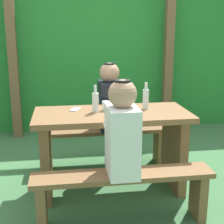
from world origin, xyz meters
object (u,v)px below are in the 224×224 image
(person_white_shirt, at_px, (122,132))
(cell_phone, at_px, (75,109))
(bench_far, at_px, (104,139))
(drinking_glass, at_px, (106,106))
(person_black_coat, at_px, (110,99))
(bottle_left, at_px, (95,102))
(bottle_right, at_px, (146,98))
(picnic_table, at_px, (112,138))
(bench_near, at_px, (123,187))

(person_white_shirt, height_order, cell_phone, person_white_shirt)
(bench_far, relative_size, cell_phone, 10.00)
(drinking_glass, height_order, cell_phone, drinking_glass)
(person_black_coat, relative_size, bottle_left, 2.93)
(bottle_right, bearing_deg, bench_far, 124.13)
(person_black_coat, bearing_deg, bottle_right, -60.64)
(person_white_shirt, relative_size, cell_phone, 5.14)
(picnic_table, distance_m, person_white_shirt, 0.61)
(bench_near, relative_size, cell_phone, 10.00)
(picnic_table, xyz_separation_m, bottle_left, (-0.15, 0.03, 0.34))
(bottle_right, bearing_deg, picnic_table, -166.30)
(picnic_table, relative_size, bottle_left, 5.71)
(bottle_left, bearing_deg, bench_near, -76.19)
(person_black_coat, xyz_separation_m, cell_phone, (-0.38, -0.43, 0.01))
(bench_far, distance_m, bottle_right, 0.81)
(picnic_table, bearing_deg, bottle_left, 169.21)
(drinking_glass, bearing_deg, bottle_right, 0.55)
(bench_far, relative_size, person_white_shirt, 1.95)
(picnic_table, distance_m, bottle_right, 0.49)
(bench_near, bearing_deg, bottle_left, 103.81)
(bench_far, bearing_deg, bottle_right, -55.87)
(bench_far, bearing_deg, person_white_shirt, -90.44)
(person_black_coat, bearing_deg, bench_near, -92.93)
(person_white_shirt, bearing_deg, bottle_right, 62.28)
(bench_far, bearing_deg, drinking_glass, -95.21)
(bench_far, xyz_separation_m, cell_phone, (-0.32, -0.43, 0.46))
(drinking_glass, relative_size, bottle_right, 0.34)
(bottle_right, distance_m, cell_phone, 0.66)
(bottle_left, bearing_deg, bench_far, 74.83)
(cell_phone, bearing_deg, drinking_glass, 11.91)
(bottle_right, bearing_deg, person_white_shirt, -117.72)
(bench_near, distance_m, bottle_right, 0.92)
(bench_near, relative_size, person_white_shirt, 1.95)
(person_white_shirt, bearing_deg, person_black_coat, 86.62)
(bench_near, height_order, bottle_right, bottle_right)
(person_white_shirt, relative_size, person_black_coat, 1.00)
(bench_near, distance_m, bench_far, 1.14)
(person_black_coat, xyz_separation_m, bottle_left, (-0.20, -0.54, 0.10))
(person_black_coat, relative_size, bottle_right, 2.86)
(person_black_coat, bearing_deg, bottle_left, -110.86)
(person_black_coat, bearing_deg, bench_far, 176.73)
(person_black_coat, relative_size, cell_phone, 5.14)
(picnic_table, distance_m, cell_phone, 0.43)
(bench_near, relative_size, bottle_right, 5.57)
(person_white_shirt, bearing_deg, cell_phone, 114.23)
(picnic_table, distance_m, bottle_left, 0.37)
(bottle_right, bearing_deg, person_black_coat, 119.36)
(bottle_right, height_order, cell_phone, bottle_right)
(person_black_coat, bearing_deg, picnic_table, -95.87)
(bench_near, xyz_separation_m, bottle_left, (-0.15, 0.60, 0.55))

